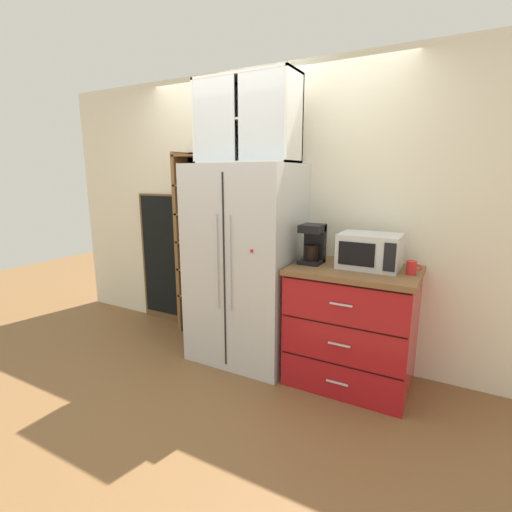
{
  "coord_description": "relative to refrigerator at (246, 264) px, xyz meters",
  "views": [
    {
      "loc": [
        1.62,
        -2.75,
        1.62
      ],
      "look_at": [
        0.1,
        0.01,
        0.94
      ],
      "focal_mm": 26.38,
      "sensor_mm": 36.0,
      "label": 1
    }
  ],
  "objects": [
    {
      "name": "counter_cabinet",
      "position": [
        0.94,
        0.02,
        -0.39
      ],
      "size": [
        0.94,
        0.68,
        0.94
      ],
      "color": "#A8161C",
      "rests_on": "ground"
    },
    {
      "name": "refrigerator",
      "position": [
        0.0,
        0.0,
        0.0
      ],
      "size": [
        0.9,
        0.7,
        1.71
      ],
      "color": "silver",
      "rests_on": "ground"
    },
    {
      "name": "bottle_cobalt",
      "position": [
        0.94,
        0.1,
        0.19
      ],
      "size": [
        0.07,
        0.07,
        0.25
      ],
      "color": "navy",
      "rests_on": "counter_cabinet"
    },
    {
      "name": "mug_red",
      "position": [
        1.34,
        0.02,
        0.13
      ],
      "size": [
        0.11,
        0.07,
        0.1
      ],
      "color": "red",
      "rests_on": "counter_cabinet"
    },
    {
      "name": "wall_back_cream",
      "position": [
        -0.0,
        0.39,
        0.42
      ],
      "size": [
        4.91,
        0.1,
        2.55
      ],
      "primitive_type": "cube",
      "color": "silver",
      "rests_on": "ground"
    },
    {
      "name": "microwave",
      "position": [
        1.04,
        0.07,
        0.21
      ],
      "size": [
        0.44,
        0.33,
        0.26
      ],
      "color": "silver",
      "rests_on": "counter_cabinet"
    },
    {
      "name": "chalkboard_menu",
      "position": [
        -1.25,
        0.32,
        -0.14
      ],
      "size": [
        0.6,
        0.04,
        1.42
      ],
      "color": "brown",
      "rests_on": "ground"
    },
    {
      "name": "ground_plane",
      "position": [
        -0.0,
        -0.01,
        -0.86
      ],
      "size": [
        10.6,
        10.6,
        0.0
      ],
      "primitive_type": "plane",
      "color": "brown"
    },
    {
      "name": "pantry_shelf_column",
      "position": [
        -0.7,
        0.28,
        0.07
      ],
      "size": [
        0.46,
        0.26,
        1.84
      ],
      "color": "brown",
      "rests_on": "ground"
    },
    {
      "name": "upper_cabinet",
      "position": [
        -0.0,
        0.05,
        1.2
      ],
      "size": [
        0.86,
        0.32,
        0.68
      ],
      "color": "silver",
      "rests_on": "refrigerator"
    },
    {
      "name": "coffee_maker",
      "position": [
        0.6,
        0.03,
        0.23
      ],
      "size": [
        0.17,
        0.2,
        0.31
      ],
      "color": "black",
      "rests_on": "counter_cabinet"
    },
    {
      "name": "mug_navy",
      "position": [
        0.95,
        0.06,
        0.12
      ],
      "size": [
        0.12,
        0.09,
        0.09
      ],
      "color": "navy",
      "rests_on": "counter_cabinet"
    }
  ]
}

